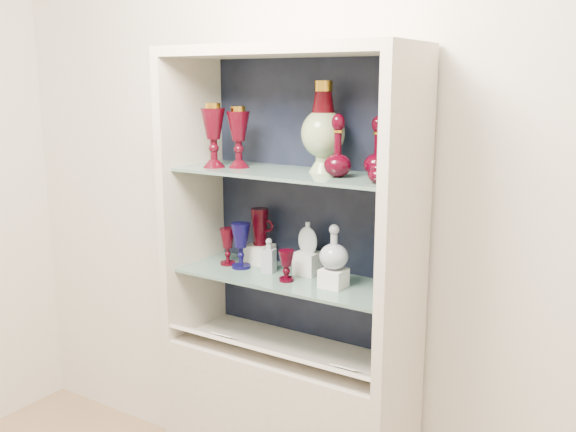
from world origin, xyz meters
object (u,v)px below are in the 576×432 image
Objects in this scene: ruby_decanter_a at (338,142)px; clear_square_bottle at (269,255)px; pedestal_lamp_right at (213,135)px; ruby_goblet_small at (286,266)px; enamel_urn at (323,127)px; pedestal_lamp_left at (239,137)px; clear_round_decanter at (334,248)px; cameo_medallion at (402,250)px; lidded_bowl at (379,171)px; cobalt_goblet at (241,246)px; flat_flask at (308,237)px; ruby_pitcher at (260,227)px; ruby_goblet_tall at (228,247)px; ruby_decanter_b at (378,144)px.

clear_square_bottle is at bearing 174.10° from ruby_decanter_a.
ruby_goblet_small is at bearing 0.85° from pedestal_lamp_right.
ruby_goblet_small is at bearing -129.44° from enamel_urn.
ruby_decanter_a reaches higher than ruby_goblet_small.
clear_square_bottle is at bearing -166.86° from enamel_urn.
enamel_urn is at bearing 142.39° from ruby_decanter_a.
ruby_goblet_small is (0.25, -0.04, -0.48)m from pedestal_lamp_left.
pedestal_lamp_right is 0.53m from clear_square_bottle.
cameo_medallion is (0.23, 0.10, 0.01)m from clear_round_decanter.
ruby_goblet_small is at bearing -172.09° from ruby_decanter_a.
lidded_bowl is (0.19, -0.05, -0.09)m from ruby_decanter_a.
pedestal_lamp_left is at bearing -81.44° from cobalt_goblet.
pedestal_lamp_left is at bearing -157.22° from flat_flask.
pedestal_lamp_right is at bearing -164.93° from enamel_urn.
pedestal_lamp_right reaches higher than ruby_pitcher.
clear_round_decanter is at bearing 10.29° from ruby_goblet_small.
ruby_goblet_tall is 0.76m from cameo_medallion.
flat_flask is (0.28, 0.08, 0.06)m from cobalt_goblet.
ruby_decanter_a is at bearing -26.50° from clear_round_decanter.
pedestal_lamp_left is 2.89× the size of lidded_bowl.
cobalt_goblet is (-0.35, -0.06, -0.50)m from enamel_urn.
ruby_decanter_a is 1.62× the size of ruby_goblet_tall.
cameo_medallion is (0.65, -0.02, -0.00)m from ruby_pitcher.
clear_round_decanter is at bearing 163.36° from lidded_bowl.
ruby_pitcher is 1.11× the size of clear_square_bottle.
pedestal_lamp_left is 0.47m from ruby_goblet_tall.
ruby_decanter_a is at bearing -140.80° from ruby_decanter_b.
ruby_decanter_a is 0.58m from clear_square_bottle.
cobalt_goblet is at bearing -172.93° from ruby_decanter_b.
clear_square_bottle is at bearing 16.94° from pedestal_lamp_right.
ruby_goblet_tall is (-0.53, 0.03, -0.47)m from ruby_decanter_a.
enamel_urn is at bearing 10.10° from cobalt_goblet.
ruby_decanter_a is at bearing 7.91° from ruby_goblet_small.
pedestal_lamp_right is 0.67m from ruby_decanter_b.
pedestal_lamp_right is 0.46m from cobalt_goblet.
ruby_goblet_tall is at bearing 173.36° from lidded_bowl.
clear_round_decanter is 0.25m from cameo_medallion.
flat_flask is at bearing 16.39° from pedestal_lamp_left.
ruby_goblet_small is at bearing -26.39° from clear_square_bottle.
pedestal_lamp_right reaches higher than cobalt_goblet.
cameo_medallion reaches higher than clear_square_bottle.
clear_square_bottle is at bearing 0.85° from ruby_goblet_tall.
lidded_bowl is 0.56m from ruby_goblet_small.
ruby_decanter_a is 1.56× the size of clear_round_decanter.
flat_flask is at bearing 151.77° from ruby_decanter_a.
lidded_bowl is at bearing -95.24° from cameo_medallion.
pedestal_lamp_left is 1.55× the size of ruby_pitcher.
pedestal_lamp_right is at bearing -147.58° from cobalt_goblet.
cameo_medallion is (0.67, 0.08, 0.06)m from cobalt_goblet.
lidded_bowl is at bearing -24.89° from enamel_urn.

